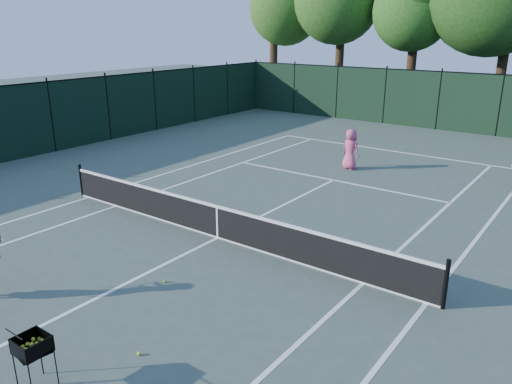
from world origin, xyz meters
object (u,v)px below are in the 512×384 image
Objects in this scene: player_pink at (350,149)px; loose_ball_midcourt at (165,281)px; loose_ball_near_cart at (139,353)px; ball_hopper at (32,345)px.

player_pink is 22.91× the size of loose_ball_midcourt.
player_pink is 22.91× the size of loose_ball_near_cart.
loose_ball_near_cart and loose_ball_midcourt have the same top height.
loose_ball_near_cart is (2.35, -12.64, -0.74)m from player_pink.
player_pink is at bearing 94.59° from loose_ball_midcourt.
ball_hopper is at bearing -114.89° from loose_ball_near_cart.
loose_ball_near_cart is 1.00× the size of loose_ball_midcourt.
player_pink is 10.69m from loose_ball_midcourt.
loose_ball_midcourt is (0.85, -10.63, -0.74)m from player_pink.
loose_ball_near_cart is at bearing 113.21° from player_pink.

